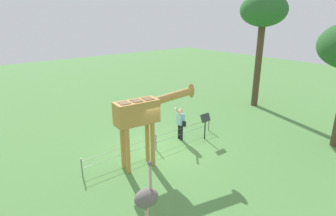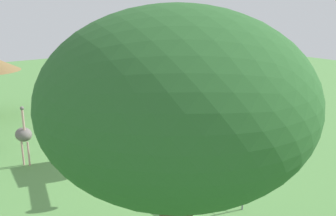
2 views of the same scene
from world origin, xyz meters
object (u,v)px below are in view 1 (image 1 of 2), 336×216
at_px(visitor, 181,122).
at_px(tree_northeast, 263,13).
at_px(info_sign, 205,121).
at_px(ostrich, 147,198).
at_px(giraffe, 143,115).

relative_size(visitor, tree_northeast, 0.25).
relative_size(visitor, info_sign, 1.33).
bearing_deg(ostrich, visitor, 40.06).
distance_m(giraffe, visitor, 3.19).
relative_size(tree_northeast, info_sign, 5.41).
height_order(visitor, info_sign, visitor).
bearing_deg(visitor, tree_northeast, 7.01).
height_order(visitor, ostrich, ostrich).
bearing_deg(ostrich, tree_northeast, 22.05).
xyz_separation_m(giraffe, ostrich, (-2.12, -3.19, -1.01)).
height_order(ostrich, info_sign, ostrich).
xyz_separation_m(tree_northeast, info_sign, (-6.63, -1.69, -5.00)).
xyz_separation_m(visitor, tree_northeast, (7.56, 0.93, 5.05)).
relative_size(ostrich, tree_northeast, 0.31).
bearing_deg(visitor, ostrich, -139.94).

